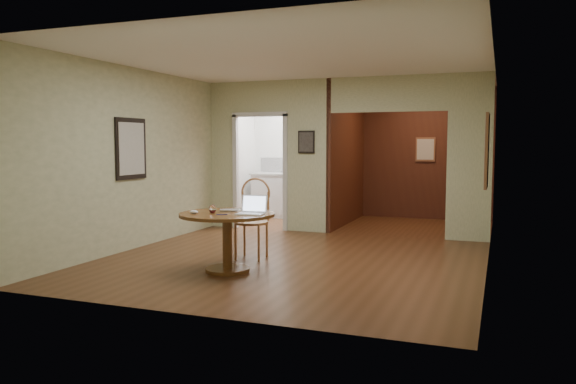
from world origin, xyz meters
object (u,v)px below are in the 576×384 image
at_px(dining_table, 227,228).
at_px(chair, 253,214).
at_px(open_laptop, 252,209).
at_px(closed_laptop, 234,211).

relative_size(dining_table, chair, 1.06).
bearing_deg(open_laptop, dining_table, 175.49).
xyz_separation_m(chair, closed_laptop, (0.07, -0.74, 0.13)).
distance_m(dining_table, closed_laptop, 0.25).
xyz_separation_m(dining_table, open_laptop, (0.33, 0.01, 0.25)).
relative_size(dining_table, open_laptop, 3.42).
bearing_deg(closed_laptop, dining_table, -127.87).
xyz_separation_m(dining_table, chair, (-0.05, 0.88, 0.07)).
xyz_separation_m(chair, open_laptop, (0.39, -0.87, 0.18)).
xyz_separation_m(dining_table, closed_laptop, (0.02, 0.14, 0.20)).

